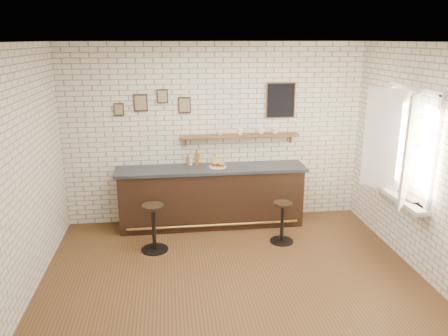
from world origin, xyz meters
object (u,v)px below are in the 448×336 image
at_px(ciabatta_sandwich, 218,164).
at_px(bar_stool_left, 154,226).
at_px(shelf_cup_b, 240,132).
at_px(book_upper, 407,199).
at_px(bitters_bottle_white, 191,160).
at_px(bar_counter, 212,196).
at_px(bitters_bottle_brown, 188,161).
at_px(bar_stool_right, 282,221).
at_px(condiment_bottle_yellow, 214,160).
at_px(shelf_cup_d, 275,131).
at_px(shelf_cup_c, 261,131).
at_px(shelf_cup_a, 220,133).
at_px(bitters_bottle_amber, 197,159).
at_px(sandwich_plate, 218,167).
at_px(book_lower, 406,200).

height_order(ciabatta_sandwich, bar_stool_left, ciabatta_sandwich).
relative_size(shelf_cup_b, book_upper, 0.44).
bearing_deg(bitters_bottle_white, bar_counter, -29.41).
relative_size(bitters_bottle_brown, bar_stool_right, 0.29).
xyz_separation_m(condiment_bottle_yellow, book_upper, (2.42, -1.86, -0.12)).
bearing_deg(bar_counter, bitters_bottle_brown, 153.25).
xyz_separation_m(condiment_bottle_yellow, shelf_cup_d, (1.05, 0.02, 0.46)).
bearing_deg(bitters_bottle_brown, ciabatta_sandwich, -20.35).
distance_m(bar_counter, bar_stool_right, 1.30).
height_order(condiment_bottle_yellow, shelf_cup_c, shelf_cup_c).
bearing_deg(shelf_cup_a, bitters_bottle_amber, 153.29).
height_order(bar_stool_right, shelf_cup_b, shelf_cup_b).
bearing_deg(bitters_bottle_white, shelf_cup_d, 0.62).
distance_m(sandwich_plate, shelf_cup_d, 1.15).
xyz_separation_m(bitters_bottle_white, book_lower, (2.81, -1.85, -0.15)).
distance_m(sandwich_plate, shelf_cup_a, 0.57).
bearing_deg(bar_stool_right, book_lower, -30.41).
xyz_separation_m(bitters_bottle_brown, bitters_bottle_amber, (0.14, 0.00, 0.03)).
relative_size(condiment_bottle_yellow, book_lower, 0.76).
relative_size(bitters_bottle_brown, shelf_cup_a, 1.65).
distance_m(bitters_bottle_amber, shelf_cup_a, 0.59).
relative_size(bitters_bottle_amber, condiment_bottle_yellow, 1.47).
xyz_separation_m(bitters_bottle_white, shelf_cup_d, (1.44, 0.02, 0.45)).
relative_size(bitters_bottle_brown, book_upper, 0.77).
distance_m(condiment_bottle_yellow, shelf_cup_d, 1.15).
height_order(ciabatta_sandwich, shelf_cup_c, shelf_cup_c).
bearing_deg(bar_stool_right, shelf_cup_c, 98.45).
height_order(bitters_bottle_amber, shelf_cup_d, shelf_cup_d).
bearing_deg(shelf_cup_d, shelf_cup_b, 155.26).
bearing_deg(bar_stool_right, shelf_cup_a, 129.82).
distance_m(bitters_bottle_white, bar_stool_left, 1.38).
distance_m(bitters_bottle_amber, book_lower, 3.28).
xyz_separation_m(ciabatta_sandwich, shelf_cup_c, (0.75, 0.19, 0.49)).
relative_size(bar_stool_left, shelf_cup_b, 6.73).
distance_m(bitters_bottle_white, bar_stool_right, 1.82).
distance_m(bar_stool_left, shelf_cup_c, 2.38).
bearing_deg(bitters_bottle_white, shelf_cup_b, 1.06).
relative_size(bar_counter, bitters_bottle_white, 14.65).
bearing_deg(book_upper, shelf_cup_a, 135.99).
relative_size(bitters_bottle_white, book_lower, 0.92).
height_order(shelf_cup_c, book_upper, shelf_cup_c).
relative_size(ciabatta_sandwich, condiment_bottle_yellow, 1.35).
height_order(sandwich_plate, bitters_bottle_white, bitters_bottle_white).
bearing_deg(bitters_bottle_brown, bar_stool_left, -119.42).
distance_m(bar_counter, ciabatta_sandwich, 0.56).
relative_size(shelf_cup_d, book_upper, 0.41).
bearing_deg(bar_stool_left, bar_counter, 41.48).
distance_m(sandwich_plate, bitters_bottle_white, 0.47).
bearing_deg(book_upper, shelf_cup_b, 131.61).
bearing_deg(shelf_cup_d, sandwich_plate, 166.21).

